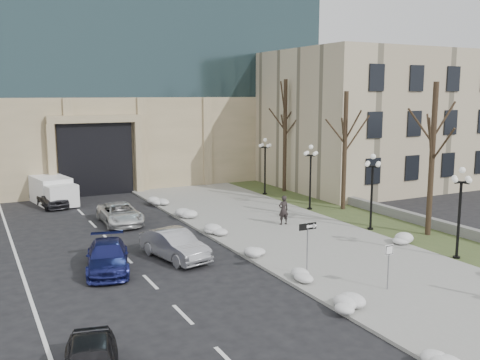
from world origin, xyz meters
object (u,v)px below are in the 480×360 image
(box_truck, at_px, (51,190))
(lamppost_b, at_px, (372,182))
(lamppost_d, at_px, (265,159))
(lamppost_a, at_px, (460,201))
(pedestrian, at_px, (283,210))
(one_way_sign, at_px, (311,232))
(car_c, at_px, (108,257))
(car_b, at_px, (175,245))
(car_e, at_px, (52,197))
(lamppost_c, at_px, (311,168))
(keep_sign, at_px, (389,258))
(car_d, at_px, (120,214))

(box_truck, bearing_deg, lamppost_b, -57.55)
(box_truck, height_order, lamppost_d, lamppost_d)
(lamppost_a, relative_size, lamppost_b, 1.00)
(pedestrian, height_order, one_way_sign, one_way_sign)
(car_c, bearing_deg, car_b, 17.35)
(pedestrian, distance_m, one_way_sign, 9.61)
(car_e, relative_size, lamppost_c, 0.89)
(car_b, distance_m, keep_sign, 10.65)
(lamppost_b, bearing_deg, box_truck, 132.07)
(one_way_sign, height_order, lamppost_a, lamppost_a)
(car_d, xyz_separation_m, one_way_sign, (5.09, -14.05, 1.45))
(car_c, height_order, keep_sign, keep_sign)
(car_d, relative_size, box_truck, 0.73)
(lamppost_a, bearing_deg, car_c, 158.22)
(car_e, distance_m, lamppost_c, 19.19)
(car_b, xyz_separation_m, lamppost_c, (12.64, 6.33, 2.32))
(lamppost_a, relative_size, lamppost_c, 1.00)
(car_b, height_order, lamppost_c, lamppost_c)
(keep_sign, bearing_deg, car_b, 127.91)
(car_c, bearing_deg, one_way_sign, -19.44)
(car_e, bearing_deg, one_way_sign, -74.71)
(one_way_sign, bearing_deg, keep_sign, -58.74)
(car_e, xyz_separation_m, lamppost_c, (16.30, -9.86, 2.35))
(car_b, bearing_deg, lamppost_d, 32.73)
(car_b, height_order, lamppost_b, lamppost_b)
(car_d, bearing_deg, lamppost_d, 18.36)
(car_d, height_order, lamppost_d, lamppost_d)
(one_way_sign, distance_m, lamppost_d, 19.97)
(car_b, relative_size, box_truck, 0.68)
(keep_sign, distance_m, lamppost_d, 22.22)
(car_e, bearing_deg, box_truck, 79.55)
(pedestrian, bearing_deg, lamppost_d, -109.55)
(one_way_sign, bearing_deg, car_d, 109.44)
(car_d, height_order, one_way_sign, one_way_sign)
(car_b, height_order, lamppost_d, lamppost_d)
(car_e, distance_m, keep_sign, 26.63)
(box_truck, distance_m, lamppost_b, 24.21)
(car_e, xyz_separation_m, one_way_sign, (8.21, -21.60, 1.40))
(car_c, distance_m, lamppost_a, 17.50)
(box_truck, bearing_deg, one_way_sign, -80.38)
(lamppost_c, bearing_deg, car_b, -153.42)
(car_e, bearing_deg, car_d, -73.06)
(one_way_sign, height_order, keep_sign, one_way_sign)
(one_way_sign, distance_m, lamppost_c, 14.28)
(box_truck, relative_size, keep_sign, 3.24)
(car_e, distance_m, lamppost_a, 28.17)
(car_b, xyz_separation_m, lamppost_d, (12.64, 12.83, 2.32))
(lamppost_a, bearing_deg, pedestrian, 112.51)
(car_d, distance_m, lamppost_a, 20.34)
(keep_sign, distance_m, lamppost_a, 6.64)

